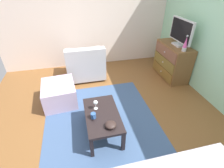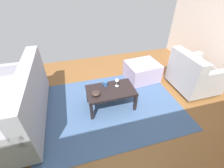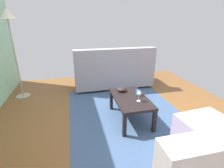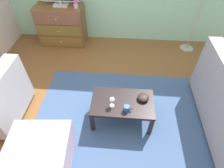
% 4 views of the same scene
% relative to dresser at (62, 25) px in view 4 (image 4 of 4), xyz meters
% --- Properties ---
extents(ground_plane, '(5.24, 4.60, 0.05)m').
position_rel_dresser_xyz_m(ground_plane, '(1.18, -1.75, -0.43)').
color(ground_plane, brown).
extents(area_rug, '(2.60, 1.90, 0.01)m').
position_rel_dresser_xyz_m(area_rug, '(1.38, -1.95, -0.40)').
color(area_rug, '#3B5379').
rests_on(area_rug, ground_plane).
extents(dresser, '(0.96, 0.49, 0.81)m').
position_rel_dresser_xyz_m(dresser, '(0.00, 0.00, 0.00)').
color(dresser, brown).
rests_on(dresser, ground_plane).
extents(lava_lamp, '(0.09, 0.09, 0.33)m').
position_rel_dresser_xyz_m(lava_lamp, '(0.38, -0.04, 0.55)').
color(lava_lamp, '#B7B7BC').
rests_on(lava_lamp, dresser).
extents(coffee_table, '(0.85, 0.50, 0.39)m').
position_rel_dresser_xyz_m(coffee_table, '(1.37, -1.96, -0.07)').
color(coffee_table, black).
rests_on(coffee_table, ground_plane).
extents(wine_glass, '(0.07, 0.07, 0.16)m').
position_rel_dresser_xyz_m(wine_glass, '(1.24, -2.03, 0.10)').
color(wine_glass, silver).
rests_on(wine_glass, coffee_table).
extents(mug, '(0.11, 0.08, 0.08)m').
position_rel_dresser_xyz_m(mug, '(1.43, -2.10, 0.02)').
color(mug, '#2C518F').
rests_on(mug, coffee_table).
extents(bowl_decorative, '(0.16, 0.16, 0.07)m').
position_rel_dresser_xyz_m(bowl_decorative, '(1.65, -1.89, 0.02)').
color(bowl_decorative, '#2E201D').
rests_on(bowl_decorative, coffee_table).
extents(ottoman, '(0.75, 0.65, 0.41)m').
position_rel_dresser_xyz_m(ottoman, '(0.43, -2.64, -0.20)').
color(ottoman, '#B19AB5').
rests_on(ottoman, ground_plane).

